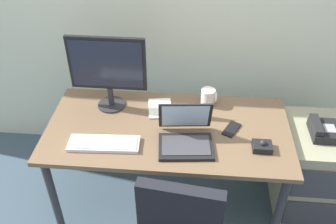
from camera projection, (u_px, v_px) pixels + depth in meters
name	position (u px, v px, depth m)	size (l,w,h in m)	color
ground_plane	(168.00, 204.00, 2.72)	(8.00, 8.00, 0.00)	#3A4C59
desk	(168.00, 137.00, 2.32)	(1.49, 0.73, 0.73)	brown
file_cabinet	(310.00, 170.00, 2.52)	(0.42, 0.53, 0.68)	gray
desk_phone	(323.00, 130.00, 2.28)	(0.17, 0.20, 0.09)	black
monitor_main	(107.00, 68.00, 2.27)	(0.48, 0.18, 0.49)	#262628
keyboard	(104.00, 143.00, 2.14)	(0.42, 0.16, 0.03)	silver
laptop	(186.00, 135.00, 2.13)	(0.34, 0.32, 0.23)	black
trackball_mouse	(262.00, 146.00, 2.10)	(0.11, 0.09, 0.07)	black
coffee_mug	(208.00, 97.00, 2.43)	(0.10, 0.09, 0.11)	silver
paper_notepad	(160.00, 108.00, 2.41)	(0.15, 0.21, 0.01)	white
cell_phone	(231.00, 129.00, 2.25)	(0.07, 0.14, 0.01)	black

